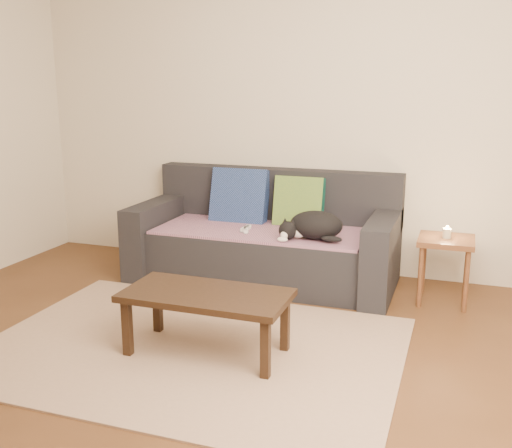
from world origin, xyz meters
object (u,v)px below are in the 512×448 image
sofa (265,242)px  coffee_table (206,300)px  cat (314,226)px  side_table (446,249)px  wii_remote_b (246,228)px  wii_remote_a (246,230)px

sofa → coffee_table: bearing=-85.3°
cat → side_table: (0.94, 0.17, -0.14)m
sofa → cat: bearing=-28.1°
wii_remote_b → side_table: side_table is taller
wii_remote_a → coffee_table: (0.21, -1.25, -0.12)m
cat → side_table: bearing=16.2°
coffee_table → side_table: bearing=46.9°
wii_remote_b → coffee_table: size_ratio=0.15×
wii_remote_a → wii_remote_b: same height
sofa → coffee_table: 1.46m
wii_remote_a → side_table: bearing=-102.9°
cat → wii_remote_b: 0.58m
wii_remote_b → coffee_table: wii_remote_b is taller
coffee_table → wii_remote_a: bearing=99.6°
wii_remote_a → side_table: (1.49, 0.12, -0.05)m
wii_remote_b → side_table: (1.51, 0.08, -0.05)m
coffee_table → cat: bearing=74.2°
cat → wii_remote_a: size_ratio=3.27×
sofa → side_table: (1.40, -0.08, 0.09)m
sofa → coffee_table: size_ratio=2.16×
sofa → wii_remote_b: (-0.11, -0.16, 0.15)m
side_table → coffee_table: (-1.28, -1.37, -0.06)m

